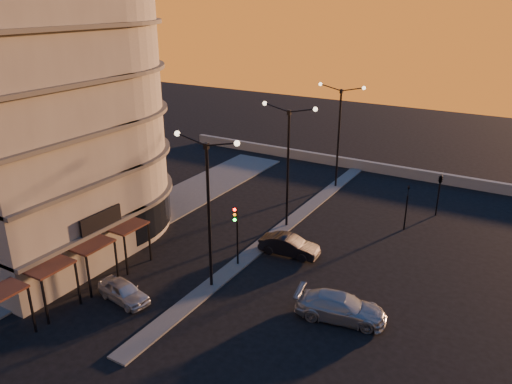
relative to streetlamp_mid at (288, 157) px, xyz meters
The scene contains 14 objects.
ground 11.46m from the streetlamp_mid, 90.00° to the right, with size 120.00×120.00×0.00m, color black.
sidewalk_west 13.30m from the streetlamp_mid, 150.26° to the right, with size 5.00×40.00×0.12m, color #4C4C4A.
median 5.53m from the streetlamp_mid, 90.00° to the left, with size 1.20×36.00×0.12m, color #4C4C4A.
parapet 16.91m from the streetlamp_mid, 82.87° to the left, with size 44.00×0.50×1.00m, color gray.
building 18.31m from the streetlamp_mid, 144.54° to the right, with size 14.35×17.08×25.00m.
streetlamp_near 10.00m from the streetlamp_mid, 90.00° to the right, with size 4.32×0.32×9.51m.
streetlamp_mid is the anchor object (origin of this frame).
streetlamp_far 10.00m from the streetlamp_mid, 90.00° to the left, with size 4.32×0.32×9.51m.
traffic_light_main 7.62m from the streetlamp_mid, 90.00° to the right, with size 0.28×0.44×4.25m.
signal_east_a 9.67m from the streetlamp_mid, 26.57° to the left, with size 0.13×0.16×3.60m.
signal_east_b 12.67m from the streetlamp_mid, 40.10° to the left, with size 0.42×1.99×3.60m.
car_hatchback 15.12m from the streetlamp_mid, 104.19° to the right, with size 1.44×3.58×1.22m, color #AFB3B7.
car_sedan 6.70m from the streetlamp_mid, 60.45° to the right, with size 1.44×4.13×1.36m, color black.
car_wagon 13.05m from the streetlamp_mid, 48.64° to the right, with size 2.02×4.97×1.44m, color #929598.
Camera 1 is at (15.74, -21.32, 16.49)m, focal length 35.00 mm.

